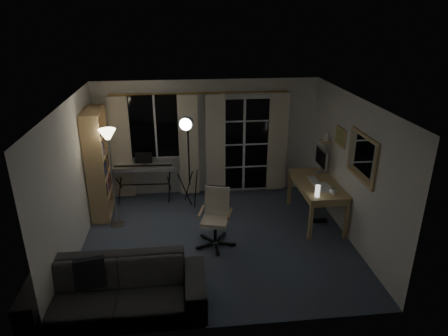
# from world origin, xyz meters

# --- Properties ---
(floor) EXTENTS (4.50, 4.00, 0.02)m
(floor) POSITION_xyz_m (0.00, 0.00, -0.01)
(floor) COLOR #343E4C
(floor) RESTS_ON ground
(window) EXTENTS (1.20, 0.08, 1.40)m
(window) POSITION_xyz_m (-1.05, 1.97, 1.50)
(window) COLOR white
(window) RESTS_ON floor
(french_door) EXTENTS (1.32, 0.09, 2.11)m
(french_door) POSITION_xyz_m (0.75, 1.97, 1.03)
(french_door) COLOR white
(french_door) RESTS_ON floor
(curtains) EXTENTS (3.60, 0.07, 2.13)m
(curtains) POSITION_xyz_m (-0.14, 1.88, 1.09)
(curtains) COLOR gold
(curtains) RESTS_ON floor
(bookshelf) EXTENTS (0.36, 0.96, 2.03)m
(bookshelf) POSITION_xyz_m (-2.13, 1.22, 0.96)
(bookshelf) COLOR tan
(bookshelf) RESTS_ON floor
(torchiere_lamp) EXTENTS (0.38, 0.38, 1.82)m
(torchiere_lamp) POSITION_xyz_m (-1.77, 0.72, 1.46)
(torchiere_lamp) COLOR #B2B2B7
(torchiere_lamp) RESTS_ON floor
(keyboard_piano) EXTENTS (1.30, 0.67, 0.93)m
(keyboard_piano) POSITION_xyz_m (-1.32, 1.70, 0.71)
(keyboard_piano) COLOR black
(keyboard_piano) RESTS_ON floor
(studio_light) EXTENTS (0.41, 0.42, 1.86)m
(studio_light) POSITION_xyz_m (-0.43, 1.37, 1.49)
(studio_light) COLOR black
(studio_light) RESTS_ON floor
(office_chair) EXTENTS (0.68, 0.68, 0.98)m
(office_chair) POSITION_xyz_m (-0.02, -0.04, 0.57)
(office_chair) COLOR black
(office_chair) RESTS_ON floor
(desk) EXTENTS (0.72, 1.42, 0.76)m
(desk) POSITION_xyz_m (1.88, 0.52, 0.67)
(desk) COLOR tan
(desk) RESTS_ON floor
(monitor) EXTENTS (0.18, 0.55, 0.48)m
(monitor) POSITION_xyz_m (2.08, 0.97, 1.05)
(monitor) COLOR silver
(monitor) RESTS_ON desk
(desk_clutter) EXTENTS (0.44, 0.86, 0.96)m
(desk_clutter) POSITION_xyz_m (1.82, 0.28, 0.60)
(desk_clutter) COLOR white
(desk_clutter) RESTS_ON desk
(mug) EXTENTS (0.12, 0.10, 0.12)m
(mug) POSITION_xyz_m (1.98, 0.02, 0.82)
(mug) COLOR silver
(mug) RESTS_ON desk
(wall_mirror) EXTENTS (0.04, 0.94, 0.74)m
(wall_mirror) POSITION_xyz_m (2.22, -0.35, 1.55)
(wall_mirror) COLOR tan
(wall_mirror) RESTS_ON floor
(framed_print) EXTENTS (0.03, 0.42, 0.32)m
(framed_print) POSITION_xyz_m (2.23, 0.55, 1.60)
(framed_print) COLOR tan
(framed_print) RESTS_ON floor
(wall_shelf) EXTENTS (0.16, 0.30, 0.18)m
(wall_shelf) POSITION_xyz_m (2.16, 1.05, 1.41)
(wall_shelf) COLOR tan
(wall_shelf) RESTS_ON floor
(sofa) EXTENTS (2.30, 0.68, 0.90)m
(sofa) POSITION_xyz_m (-1.45, -1.55, 0.45)
(sofa) COLOR #2F2F31
(sofa) RESTS_ON floor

